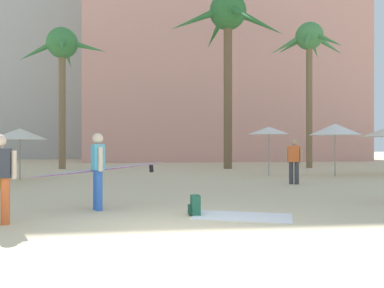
# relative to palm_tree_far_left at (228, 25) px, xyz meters

# --- Properties ---
(ground) EXTENTS (120.00, 120.00, 0.00)m
(ground) POSITION_rel_palm_tree_far_left_xyz_m (-4.68, -16.95, -8.62)
(ground) COLOR beige
(hotel_pink) EXTENTS (24.16, 8.44, 18.33)m
(hotel_pink) POSITION_rel_palm_tree_far_left_xyz_m (2.42, 12.19, 0.54)
(hotel_pink) COLOR #DB9989
(hotel_pink) RESTS_ON ground
(palm_tree_far_left) EXTENTS (7.31, 7.14, 10.56)m
(palm_tree_far_left) POSITION_rel_palm_tree_far_left_xyz_m (0.00, 0.00, 0.00)
(palm_tree_far_left) COLOR brown
(palm_tree_far_left) RESTS_ON ground
(palm_tree_left) EXTENTS (4.99, 4.75, 9.04)m
(palm_tree_left) POSITION_rel_palm_tree_far_left_xyz_m (5.20, 0.15, -1.14)
(palm_tree_left) COLOR brown
(palm_tree_left) RESTS_ON ground
(palm_tree_center) EXTENTS (5.23, 5.19, 8.43)m
(palm_tree_center) POSITION_rel_palm_tree_far_left_xyz_m (-9.81, 1.15, -1.69)
(palm_tree_center) COLOR brown
(palm_tree_center) RESTS_ON ground
(cafe_umbrella_0) EXTENTS (2.00, 2.00, 2.31)m
(cafe_umbrella_0) POSITION_rel_palm_tree_far_left_xyz_m (0.76, -5.32, -6.50)
(cafe_umbrella_0) COLOR gray
(cafe_umbrella_0) RESTS_ON ground
(cafe_umbrella_2) EXTENTS (2.22, 2.22, 2.14)m
(cafe_umbrella_2) POSITION_rel_palm_tree_far_left_xyz_m (-10.19, -6.01, -6.71)
(cafe_umbrella_2) COLOR gray
(cafe_umbrella_2) RESTS_ON ground
(cafe_umbrella_4) EXTENTS (2.36, 2.36, 2.44)m
(cafe_umbrella_4) POSITION_rel_palm_tree_far_left_xyz_m (3.71, -5.99, -6.45)
(cafe_umbrella_4) COLOR gray
(cafe_umbrella_4) RESTS_ON ground
(beach_towel) EXTENTS (2.24, 1.69, 0.01)m
(beach_towel) POSITION_rel_palm_tree_far_left_xyz_m (-3.17, -15.26, -8.61)
(beach_towel) COLOR white
(beach_towel) RESTS_ON ground
(backpack) EXTENTS (0.24, 0.30, 0.42)m
(backpack) POSITION_rel_palm_tree_far_left_xyz_m (-4.12, -14.97, -8.42)
(backpack) COLOR #215B43
(backpack) RESTS_ON ground
(person_mid_center) EXTENTS (3.16, 1.23, 1.75)m
(person_mid_center) POSITION_rel_palm_tree_far_left_xyz_m (-6.21, -13.90, -7.69)
(person_mid_center) COLOR blue
(person_mid_center) RESTS_ON ground
(person_mid_left) EXTENTS (0.58, 0.38, 1.68)m
(person_mid_left) POSITION_rel_palm_tree_far_left_xyz_m (0.42, -9.17, -7.70)
(person_mid_left) COLOR #3D3D42
(person_mid_left) RESTS_ON ground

